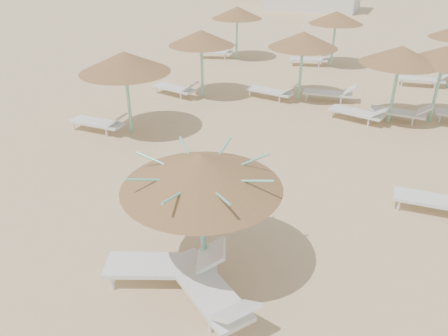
% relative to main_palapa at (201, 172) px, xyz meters
% --- Properties ---
extents(ground, '(120.00, 120.00, 0.00)m').
position_rel_main_palapa_xyz_m(ground, '(-0.49, 0.32, -2.25)').
color(ground, tan).
rests_on(ground, ground).
extents(main_palapa, '(2.89, 2.89, 2.59)m').
position_rel_main_palapa_xyz_m(main_palapa, '(0.00, 0.00, 0.00)').
color(main_palapa, '#7EDBBC').
rests_on(main_palapa, ground).
extents(lounger_main_a, '(2.36, 1.51, 0.83)m').
position_rel_main_palapa_xyz_m(lounger_main_a, '(-0.49, -0.48, -1.86)').
color(lounger_main_a, silver).
rests_on(lounger_main_a, ground).
extents(lounger_main_b, '(2.28, 1.85, 0.83)m').
position_rel_main_palapa_xyz_m(lounger_main_b, '(0.53, -0.83, -1.85)').
color(lounger_main_b, silver).
rests_on(lounger_main_b, ground).
extents(palapa_field, '(20.13, 14.56, 2.72)m').
position_rel_main_palapa_xyz_m(palapa_field, '(1.49, 10.21, 0.06)').
color(palapa_field, '#7EDBBC').
rests_on(palapa_field, ground).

